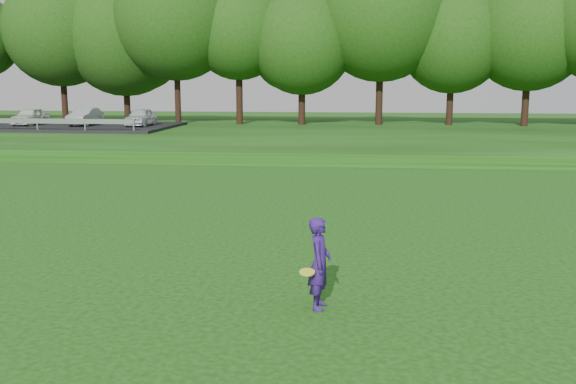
# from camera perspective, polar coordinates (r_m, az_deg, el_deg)

# --- Properties ---
(ground) EXTENTS (140.00, 140.00, 0.00)m
(ground) POSITION_cam_1_polar(r_m,az_deg,el_deg) (10.36, 0.28, -11.82)
(ground) COLOR #193E0C
(ground) RESTS_ON ground
(berm) EXTENTS (130.00, 30.00, 0.60)m
(berm) POSITION_cam_1_polar(r_m,az_deg,el_deg) (43.73, 5.21, 5.19)
(berm) COLOR #193E0C
(berm) RESTS_ON ground
(walking_path) EXTENTS (130.00, 1.60, 0.04)m
(walking_path) POSITION_cam_1_polar(r_m,az_deg,el_deg) (29.83, 4.52, 2.50)
(walking_path) COLOR gray
(walking_path) RESTS_ON ground
(treeline) EXTENTS (104.00, 7.00, 15.00)m
(treeline) POSITION_cam_1_polar(r_m,az_deg,el_deg) (47.77, 5.49, 14.95)
(treeline) COLOR #19420F
(treeline) RESTS_ON berm
(woman) EXTENTS (0.53, 0.70, 1.58)m
(woman) POSITION_cam_1_polar(r_m,az_deg,el_deg) (10.90, 2.82, -6.34)
(woman) COLOR navy
(woman) RESTS_ON ground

